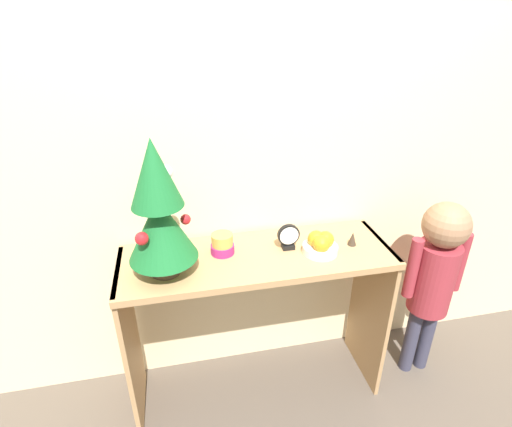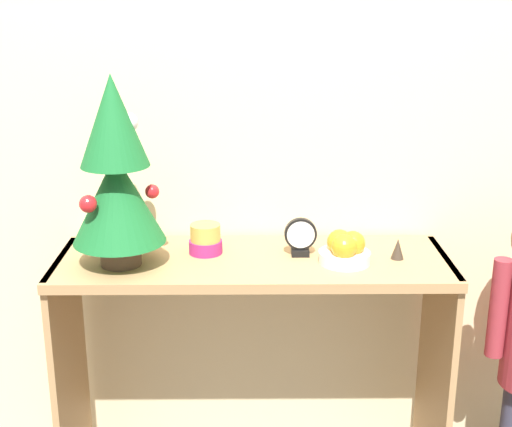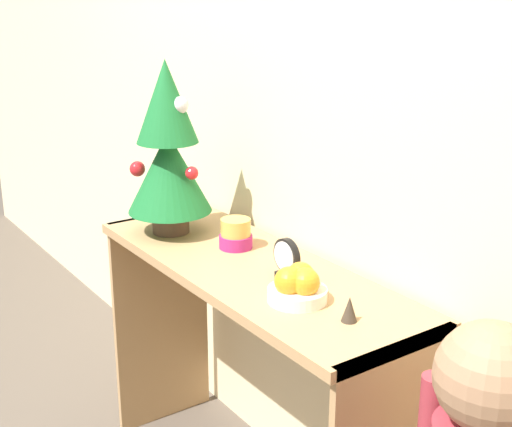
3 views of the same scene
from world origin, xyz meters
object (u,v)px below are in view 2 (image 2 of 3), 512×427
at_px(fruit_bowl, 345,249).
at_px(mini_tree, 116,174).
at_px(desk_clock, 301,237).
at_px(figurine, 398,249).
at_px(singing_bowl, 205,239).

bearing_deg(fruit_bowl, mini_tree, -179.20).
bearing_deg(desk_clock, figurine, -5.99).
xyz_separation_m(mini_tree, figurine, (0.82, 0.04, -0.24)).
distance_m(fruit_bowl, figurine, 0.17).
xyz_separation_m(mini_tree, fruit_bowl, (0.66, 0.01, -0.23)).
xyz_separation_m(mini_tree, desk_clock, (0.53, 0.07, -0.22)).
height_order(mini_tree, fruit_bowl, mini_tree).
bearing_deg(desk_clock, mini_tree, -172.57).
distance_m(mini_tree, fruit_bowl, 0.70).
bearing_deg(figurine, fruit_bowl, -169.63).
bearing_deg(singing_bowl, figurine, -5.43).
relative_size(singing_bowl, figurine, 1.62).
relative_size(mini_tree, desk_clock, 4.71).
bearing_deg(desk_clock, fruit_bowl, -25.21).
xyz_separation_m(fruit_bowl, figurine, (0.16, 0.03, -0.01)).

